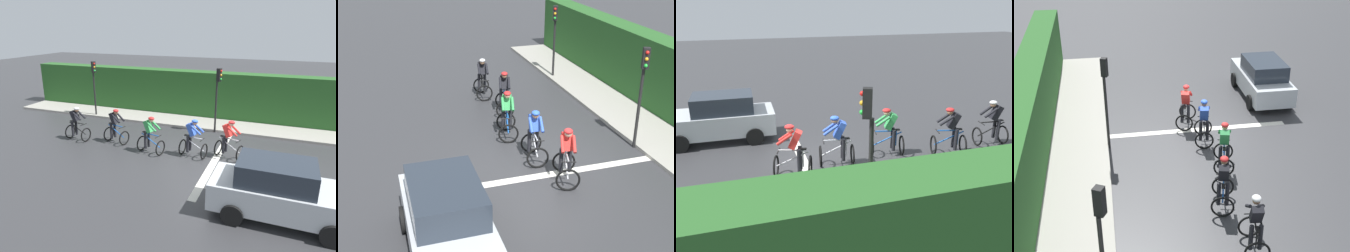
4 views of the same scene
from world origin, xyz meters
TOP-DOWN VIEW (x-y plane):
  - ground_plane at (0.00, 0.00)m, footprint 80.00×80.00m
  - sidewalk_kerb at (4.77, 2.00)m, footprint 2.80×22.57m
  - stone_wall_low at (5.67, 2.00)m, footprint 0.44×22.57m
  - hedge_wall at (5.97, 2.00)m, footprint 1.10×22.57m
  - road_marking_stop_line at (0.00, -0.59)m, footprint 7.00×0.30m
  - cyclist_lead at (-0.15, 6.25)m, footprint 0.80×1.15m
  - cyclist_second at (0.19, 4.30)m, footprint 0.93×1.21m
  - cyclist_mid at (-0.34, 2.27)m, footprint 0.90×1.20m
  - cyclist_fourth at (-0.06, 0.42)m, footprint 0.85×1.18m
  - cyclist_trailing at (0.34, -1.03)m, footprint 0.97×1.24m
  - car_silver at (-3.40, -3.21)m, footprint 1.90×4.11m
  - traffic_light_near_crossing at (3.33, 0.16)m, footprint 0.26×0.30m
  - traffic_light_far_junction at (3.61, 7.65)m, footprint 0.27×0.29m

SIDE VIEW (x-z plane):
  - ground_plane at x=0.00m, z-range 0.00..0.00m
  - road_marking_stop_line at x=0.00m, z-range 0.00..0.01m
  - sidewalk_kerb at x=4.77m, z-range 0.00..0.12m
  - stone_wall_low at x=5.67m, z-range 0.00..0.64m
  - cyclist_lead at x=-0.15m, z-range -0.03..1.63m
  - cyclist_second at x=0.19m, z-range -0.03..1.63m
  - cyclist_mid at x=-0.34m, z-range -0.03..1.63m
  - cyclist_fourth at x=-0.06m, z-range -0.03..1.63m
  - cyclist_trailing at x=0.34m, z-range -0.03..1.63m
  - car_silver at x=-3.40m, z-range -0.01..1.75m
  - hedge_wall at x=5.97m, z-range 0.00..2.75m
  - traffic_light_near_crossing at x=3.33m, z-range 0.55..3.89m
  - traffic_light_far_junction at x=3.61m, z-range 0.55..3.89m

